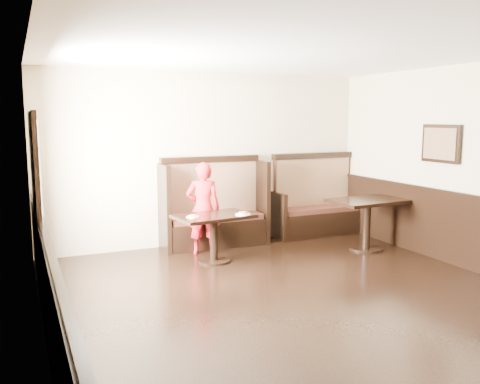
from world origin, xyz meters
TOP-DOWN VIEW (x-y plane):
  - ground at (0.00, 0.00)m, footprint 7.00×7.00m
  - room_shell at (-0.30, 0.28)m, footprint 7.00×7.00m
  - booth_main at (0.00, 3.30)m, footprint 1.75×0.72m
  - booth_neighbor at (1.95, 3.29)m, footprint 1.65×0.72m
  - table_main at (-0.35, 2.36)m, footprint 1.17×0.83m
  - table_neighbor at (2.11, 2.04)m, footprint 1.19×0.82m
  - child at (-0.34, 2.84)m, footprint 0.60×0.49m
  - pizza_plate_left at (-0.69, 2.31)m, footprint 0.18×0.18m
  - pizza_plate_right at (0.02, 2.19)m, footprint 0.22×0.22m

SIDE VIEW (x-z plane):
  - ground at x=0.00m, z-range 0.00..0.00m
  - booth_neighbor at x=1.95m, z-range -0.24..1.21m
  - booth_main at x=0.00m, z-range -0.20..1.25m
  - table_main at x=-0.35m, z-range 0.19..0.88m
  - table_neighbor at x=2.11m, z-range 0.20..1.00m
  - room_shell at x=-0.30m, z-range -2.83..4.17m
  - child at x=-0.34m, z-range 0.00..1.41m
  - pizza_plate_left at x=-0.69m, z-range 0.69..0.72m
  - pizza_plate_right at x=0.02m, z-range 0.69..0.73m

